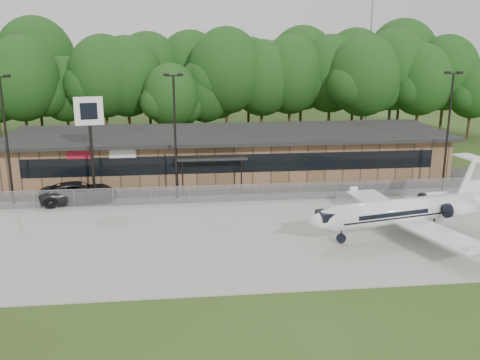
{
  "coord_description": "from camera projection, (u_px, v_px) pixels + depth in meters",
  "views": [
    {
      "loc": [
        -4.56,
        -26.07,
        12.98
      ],
      "look_at": [
        -0.27,
        12.0,
        2.69
      ],
      "focal_mm": 40.0,
      "sensor_mm": 36.0,
      "label": 1
    }
  ],
  "objects": [
    {
      "name": "pole_sign",
      "position": [
        90.0,
        122.0,
        42.06
      ],
      "size": [
        2.23,
        0.57,
        8.46
      ],
      "rotation": [
        0.0,
        0.0,
        0.15
      ],
      "color": "black",
      "rests_on": "ground"
    },
    {
      "name": "parking_lot",
      "position": [
        234.0,
        187.0,
        47.59
      ],
      "size": [
        50.0,
        9.0,
        0.06
      ],
      "primitive_type": "cube",
      "color": "#383835",
      "rests_on": "ground"
    },
    {
      "name": "treeline",
      "position": [
        216.0,
        82.0,
        67.24
      ],
      "size": [
        72.0,
        12.0,
        15.0
      ],
      "primitive_type": null,
      "color": "#163A12",
      "rests_on": "ground"
    },
    {
      "name": "business_jet",
      "position": [
        407.0,
        211.0,
        35.49
      ],
      "size": [
        14.65,
        13.17,
        4.95
      ],
      "rotation": [
        0.0,
        0.0,
        0.21
      ],
      "color": "white",
      "rests_on": "ground"
    },
    {
      "name": "light_pole_left",
      "position": [
        6.0,
        131.0,
        41.22
      ],
      "size": [
        1.55,
        0.3,
        10.23
      ],
      "color": "black",
      "rests_on": "ground"
    },
    {
      "name": "light_pole_mid",
      "position": [
        175.0,
        127.0,
        42.62
      ],
      "size": [
        1.55,
        0.3,
        10.23
      ],
      "color": "black",
      "rests_on": "ground"
    },
    {
      "name": "apron",
      "position": [
        250.0,
        232.0,
        36.55
      ],
      "size": [
        64.0,
        18.0,
        0.08
      ],
      "primitive_type": "cube",
      "color": "#9E9B93",
      "rests_on": "ground"
    },
    {
      "name": "light_pole_right",
      "position": [
        449.0,
        122.0,
        45.11
      ],
      "size": [
        1.55,
        0.3,
        10.23
      ],
      "color": "black",
      "rests_on": "ground"
    },
    {
      "name": "radio_mast",
      "position": [
        370.0,
        40.0,
        74.08
      ],
      "size": [
        0.2,
        0.2,
        25.0
      ],
      "primitive_type": "cylinder",
      "color": "gray",
      "rests_on": "ground"
    },
    {
      "name": "terminal",
      "position": [
        229.0,
        153.0,
        51.29
      ],
      "size": [
        41.0,
        11.65,
        4.3
      ],
      "color": "#8A6245",
      "rests_on": "ground"
    },
    {
      "name": "fence",
      "position": [
        239.0,
        193.0,
        43.07
      ],
      "size": [
        46.0,
        0.04,
        1.52
      ],
      "color": "gray",
      "rests_on": "ground"
    },
    {
      "name": "ground",
      "position": [
        270.0,
        285.0,
        28.88
      ],
      "size": [
        160.0,
        160.0,
        0.0
      ],
      "primitive_type": "plane",
      "color": "#2F4017",
      "rests_on": "ground"
    },
    {
      "name": "suv",
      "position": [
        79.0,
        192.0,
        43.03
      ],
      "size": [
        6.49,
        3.87,
        1.69
      ],
      "primitive_type": "imported",
      "rotation": [
        0.0,
        0.0,
        1.76
      ],
      "color": "#272729",
      "rests_on": "ground"
    }
  ]
}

